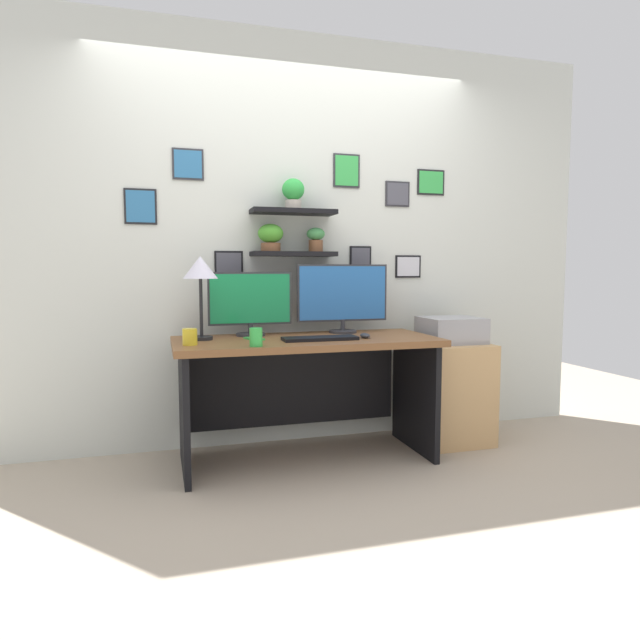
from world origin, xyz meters
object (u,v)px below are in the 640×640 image
Objects in this scene: printer at (451,330)px; computer_mouse at (365,336)px; desk at (304,371)px; desk_lamp at (200,273)px; monitor_left at (250,302)px; keyboard at (320,338)px; cell_phone at (254,339)px; coffee_mug at (190,337)px; drawer_cabinet at (450,391)px; pen_cup at (256,337)px; monitor_right at (343,296)px.

computer_mouse is at bearing -163.68° from printer.
desk is 3.21× the size of desk_lamp.
keyboard is at bearing -43.29° from monitor_left.
monitor_left is 3.71× the size of cell_phone.
coffee_mug is at bearing -166.22° from desk.
coffee_mug reaches higher than desk.
coffee_mug is 0.24× the size of printer.
monitor_left reaches higher than drawer_cabinet.
desk_lamp reaches higher than keyboard.
computer_mouse is 0.24× the size of printer.
desk_lamp reaches higher than desk.
pen_cup is at bearing -25.32° from coffee_mug.
monitor_left is 0.53m from keyboard.
monitor_right is 4.34× the size of cell_phone.
monitor_left is at bearing 84.20° from pen_cup.
computer_mouse is 1.00× the size of coffee_mug.
desk_lamp is 4.89× the size of pen_cup.
cell_phone reaches higher than drawer_cabinet.
desk is at bearing -12.75° from cell_phone.
monitor_right reaches higher than drawer_cabinet.
pen_cup reaches higher than desk.
cell_phone is 0.40m from coffee_mug.
coffee_mug reaches higher than drawer_cabinet.
monitor_right is 0.48m from keyboard.
computer_mouse is 0.13× the size of drawer_cabinet.
desk_lamp is 0.57m from pen_cup.
computer_mouse is 0.73m from printer.
drawer_cabinet is (0.73, -0.11, -0.65)m from monitor_right.
desk_lamp reaches higher than cell_phone.
coffee_mug is (-0.74, 0.00, 0.04)m from keyboard.
pen_cup reaches higher than printer.
coffee_mug is 0.37m from pen_cup.
printer reaches higher than keyboard.
keyboard is 1.01m from printer.
desk_lamp is at bearing -179.60° from drawer_cabinet.
cell_phone is at bearing 169.68° from computer_mouse.
computer_mouse is at bearing -26.14° from monitor_left.
computer_mouse is 0.90× the size of pen_cup.
cell_phone is at bearing 82.55° from pen_cup.
keyboard is 3.14× the size of cell_phone.
desk is 17.42× the size of computer_mouse.
printer reaches higher than drawer_cabinet.
keyboard is (0.05, -0.17, 0.22)m from desk.
pen_cup is (-0.04, -0.30, 0.05)m from cell_phone.
coffee_mug is at bearing -172.68° from printer.
drawer_cabinet is 1.77× the size of printer.
desk is at bearing -3.85° from desk_lamp.
keyboard is 4.40× the size of pen_cup.
computer_mouse is at bearing -11.45° from desk_lamp.
printer reaches higher than coffee_mug.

